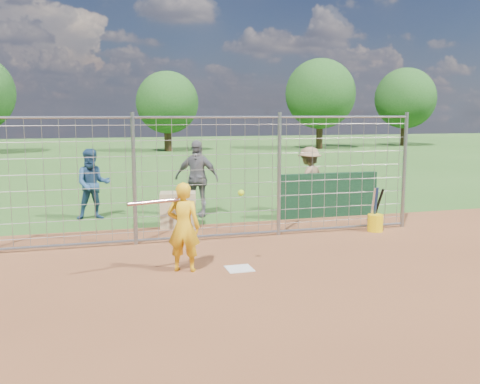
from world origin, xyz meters
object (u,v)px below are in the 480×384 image
object	(u,v)px
bystander_a	(93,184)
equipment_bin	(178,210)
bystander_c	(309,179)
bucket_with_bats	(375,220)
bystander_b	(197,178)
batter	(184,227)

from	to	relation	value
bystander_a	equipment_bin	xyz separation A→B (m)	(1.84, -1.48, -0.47)
bystander_a	bystander_c	world-z (taller)	bystander_a
equipment_bin	bucket_with_bats	bearing A→B (deg)	-11.48
bystander_b	bystander_c	world-z (taller)	bystander_b
batter	bystander_b	distance (m)	4.81
bystander_a	bucket_with_bats	distance (m)	6.73
batter	bystander_a	world-z (taller)	bystander_a
bystander_b	equipment_bin	distance (m)	1.50
bystander_a	bucket_with_bats	xyz separation A→B (m)	(5.92, -3.13, -0.62)
bystander_a	bucket_with_bats	world-z (taller)	bystander_a
bystander_c	equipment_bin	distance (m)	3.79
bystander_b	equipment_bin	xyz separation A→B (m)	(-0.68, -1.21, -0.56)
batter	bystander_a	xyz separation A→B (m)	(-1.36, 4.93, 0.13)
bystander_a	equipment_bin	size ratio (longest dim) A/B	2.16
equipment_bin	bystander_b	bearing A→B (deg)	71.20
bucket_with_bats	bystander_a	bearing A→B (deg)	152.14
bucket_with_bats	batter	bearing A→B (deg)	-158.55
bystander_a	equipment_bin	distance (m)	2.40
bystander_c	equipment_bin	size ratio (longest dim) A/B	2.14
bystander_c	bucket_with_bats	distance (m)	2.73
bystander_c	bucket_with_bats	world-z (taller)	bystander_c
bystander_a	bystander_c	bearing A→B (deg)	-5.81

